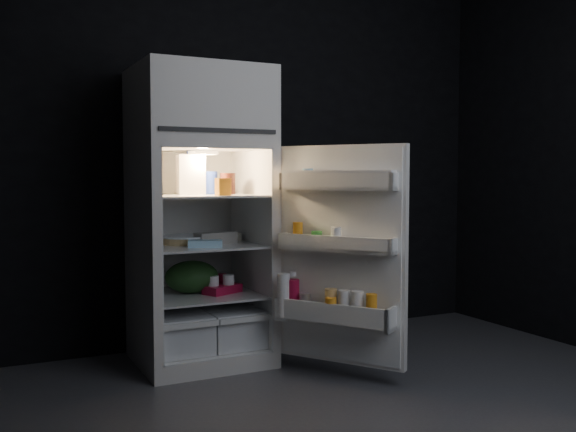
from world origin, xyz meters
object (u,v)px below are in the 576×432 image
fridge_door (338,258)px  yogurt_tray (222,289)px  egg_carton (216,238)px  refrigerator (198,206)px  milk_jug (191,175)px

fridge_door → yogurt_tray: (-0.47, 0.58, -0.23)m
egg_carton → yogurt_tray: (0.03, -0.04, -0.31)m
refrigerator → milk_jug: 0.20m
egg_carton → yogurt_tray: egg_carton is taller
fridge_door → yogurt_tray: bearing=128.6°
yogurt_tray → refrigerator: bearing=115.3°
egg_carton → fridge_door: bearing=-64.5°
refrigerator → egg_carton: size_ratio=6.94×
milk_jug → egg_carton: (0.13, -0.07, -0.38)m
milk_jug → egg_carton: size_ratio=0.94×
milk_jug → refrigerator: bearing=-6.9°
milk_jug → yogurt_tray: 0.72m
fridge_door → egg_carton: (-0.49, 0.62, 0.08)m
fridge_door → milk_jug: 1.04m
fridge_door → refrigerator: bearing=130.5°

